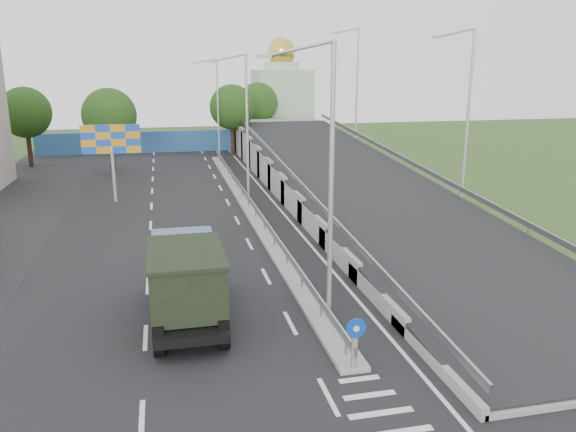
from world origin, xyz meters
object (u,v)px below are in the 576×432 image
object	(u,v)px
lamp_post_far	(216,103)
dump_truck	(186,277)
lamp_post_near	(326,170)
lamp_post_mid	(244,120)
church	(282,99)
billboard	(111,144)
sign_bollard	(355,343)

from	to	relation	value
lamp_post_far	dump_truck	distance (m)	39.19
lamp_post_near	lamp_post_mid	bearing A→B (deg)	90.00
church	billboard	distance (m)	37.23
sign_bollard	lamp_post_near	size ratio (longest dim) A/B	0.17
lamp_post_mid	church	distance (m)	35.41
dump_truck	sign_bollard	bearing A→B (deg)	-46.44
sign_bollard	dump_truck	distance (m)	7.18
lamp_post_near	church	size ratio (longest dim) A/B	0.73
lamp_post_near	billboard	size ratio (longest dim) A/B	1.83
lamp_post_near	lamp_post_mid	size ratio (longest dim) A/B	1.00
lamp_post_near	dump_truck	world-z (taller)	lamp_post_near
lamp_post_far	lamp_post_mid	bearing A→B (deg)	-90.00
lamp_post_mid	lamp_post_far	bearing A→B (deg)	90.00
dump_truck	lamp_post_mid	bearing A→B (deg)	74.79
lamp_post_near	lamp_post_far	distance (m)	40.00
sign_bollard	church	bearing A→B (deg)	80.19
sign_bollard	lamp_post_far	world-z (taller)	lamp_post_far
lamp_post_near	billboard	world-z (taller)	lamp_post_near
church	lamp_post_far	bearing A→B (deg)	-125.24
sign_bollard	billboard	distance (m)	27.53
lamp_post_far	church	world-z (taller)	church
lamp_post_near	church	distance (m)	54.90
lamp_post_far	billboard	bearing A→B (deg)	-116.84
sign_bollard	dump_truck	bearing A→B (deg)	133.63
lamp_post_mid	dump_truck	size ratio (longest dim) A/B	1.47
billboard	sign_bollard	bearing A→B (deg)	-70.79
lamp_post_near	lamp_post_mid	xyz separation A→B (m)	(0.00, 20.00, 0.00)
lamp_post_far	billboard	distance (m)	20.24
lamp_post_mid	church	world-z (taller)	church
lamp_post_near	church	xyz separation A→B (m)	(9.89, 54.00, -0.50)
sign_bollard	billboard	size ratio (longest dim) A/B	0.30
church	billboard	bearing A→B (deg)	-120.70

